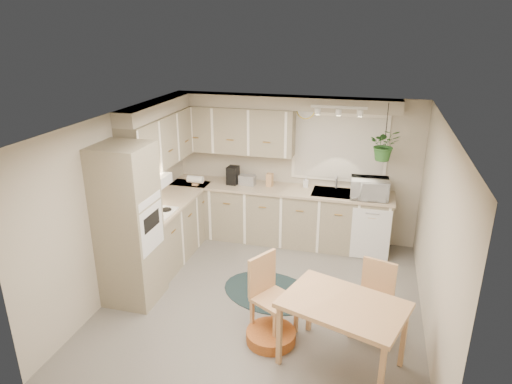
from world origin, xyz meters
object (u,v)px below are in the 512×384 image
(pet_bed, at_px, (271,336))
(microwave, at_px, (370,186))
(chair_back, at_px, (372,301))
(braided_rug, at_px, (269,292))
(dining_table, at_px, (341,334))
(chair_left, at_px, (275,297))

(pet_bed, xyz_separation_m, microwave, (0.95, 2.48, 1.06))
(pet_bed, bearing_deg, microwave, 69.11)
(chair_back, relative_size, braided_rug, 0.67)
(dining_table, xyz_separation_m, pet_bed, (-0.80, 0.19, -0.32))
(chair_left, height_order, pet_bed, chair_left)
(dining_table, relative_size, chair_left, 1.28)
(dining_table, height_order, chair_back, chair_back)
(chair_left, bearing_deg, microwave, -172.23)
(pet_bed, bearing_deg, braided_rug, 104.42)
(braided_rug, distance_m, microwave, 2.23)
(chair_back, height_order, braided_rug, chair_back)
(chair_left, bearing_deg, chair_back, 133.04)
(chair_left, distance_m, chair_back, 1.12)
(braided_rug, xyz_separation_m, pet_bed, (0.25, -0.98, 0.06))
(chair_back, xyz_separation_m, microwave, (-0.14, 2.06, 0.69))
(chair_left, bearing_deg, braided_rug, -132.74)
(chair_left, relative_size, microwave, 1.69)
(chair_back, bearing_deg, microwave, -68.50)
(dining_table, distance_m, braided_rug, 1.62)
(braided_rug, bearing_deg, chair_left, -72.81)
(dining_table, relative_size, braided_rug, 0.93)
(dining_table, height_order, braided_rug, dining_table)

